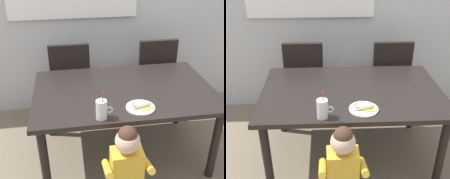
# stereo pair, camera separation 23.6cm
# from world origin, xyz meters

# --- Properties ---
(ground_plane) EXTENTS (24.00, 24.00, 0.00)m
(ground_plane) POSITION_xyz_m (0.00, 0.00, 0.00)
(ground_plane) COLOR #7A6B56
(dining_table) EXTENTS (1.59, 1.01, 0.72)m
(dining_table) POSITION_xyz_m (0.00, 0.00, 0.64)
(dining_table) COLOR black
(dining_table) RESTS_ON ground
(dining_chair_left) EXTENTS (0.44, 0.44, 0.96)m
(dining_chair_left) POSITION_xyz_m (-0.46, 0.71, 0.54)
(dining_chair_left) COLOR black
(dining_chair_left) RESTS_ON ground
(dining_chair_right) EXTENTS (0.44, 0.44, 0.96)m
(dining_chair_right) POSITION_xyz_m (0.49, 0.70, 0.54)
(dining_chair_right) COLOR black
(dining_chair_right) RESTS_ON ground
(toddler_standing) EXTENTS (0.33, 0.24, 0.84)m
(toddler_standing) POSITION_xyz_m (-0.12, -0.72, 0.53)
(toddler_standing) COLOR #3F4760
(toddler_standing) RESTS_ON ground
(milk_cup) EXTENTS (0.13, 0.09, 0.25)m
(milk_cup) POSITION_xyz_m (-0.26, -0.43, 0.79)
(milk_cup) COLOR silver
(milk_cup) RESTS_ON dining_table
(snack_plate) EXTENTS (0.23, 0.23, 0.01)m
(snack_plate) POSITION_xyz_m (0.06, -0.33, 0.73)
(snack_plate) COLOR white
(snack_plate) RESTS_ON dining_table
(peeled_banana) EXTENTS (0.18, 0.12, 0.07)m
(peeled_banana) POSITION_xyz_m (0.07, -0.34, 0.76)
(peeled_banana) COLOR #F4EAC6
(peeled_banana) RESTS_ON snack_plate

